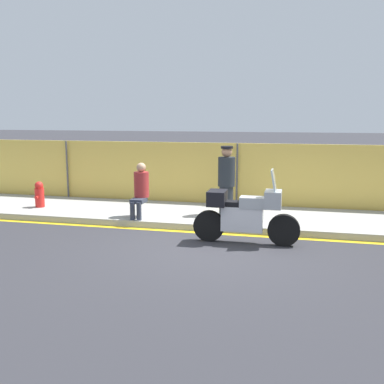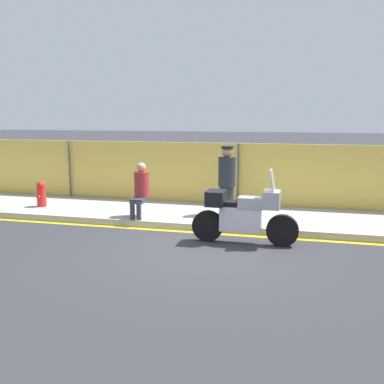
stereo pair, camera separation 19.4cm
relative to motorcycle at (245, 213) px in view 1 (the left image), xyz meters
name	(u,v)px [view 1 (the left image)]	position (x,y,z in m)	size (l,w,h in m)	color
ground_plane	(212,247)	(-0.59, -0.42, -0.62)	(120.00, 120.00, 0.00)	#2D2D33
sidewalk	(230,217)	(-0.59, 1.93, -0.54)	(37.29, 2.48, 0.15)	#9E9E99
curb_paint_stripe	(220,234)	(-0.59, 0.60, -0.61)	(37.29, 0.18, 0.01)	gold
storefront_fence	(237,177)	(-0.59, 3.25, 0.29)	(35.43, 0.17, 1.81)	gold
motorcycle	(245,213)	(0.00, 0.00, 0.00)	(2.14, 0.50, 1.51)	black
officer_standing	(226,180)	(-0.68, 1.88, 0.38)	(0.41, 0.41, 1.67)	#1E2328
person_seated_on_curb	(141,187)	(-2.61, 1.15, 0.25)	(0.36, 0.66, 1.29)	#2D3342
fire_hydrant	(39,194)	(-5.60, 1.62, -0.13)	(0.24, 0.30, 0.68)	red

